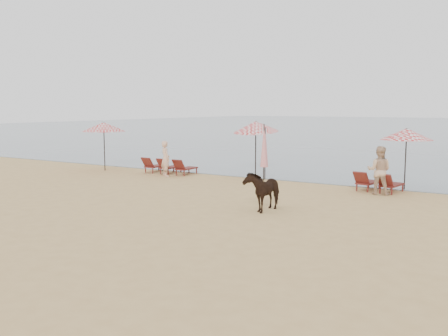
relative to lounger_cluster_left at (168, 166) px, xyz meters
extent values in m
plane|color=tan|center=(5.82, -9.20, -0.38)|extent=(120.00, 120.00, 0.00)
cube|color=maroon|center=(-0.96, 0.18, -0.07)|extent=(0.59, 1.23, 0.07)
cube|color=maroon|center=(-0.95, -0.47, 0.17)|extent=(0.57, 0.41, 0.53)
cube|color=maroon|center=(0.00, 0.20, -0.07)|extent=(0.59, 1.23, 0.07)
cube|color=maroon|center=(0.01, -0.45, 0.17)|extent=(0.57, 0.41, 0.53)
cube|color=maroon|center=(0.95, 0.21, -0.07)|extent=(0.59, 1.23, 0.07)
cube|color=maroon|center=(0.96, -0.44, 0.17)|extent=(0.57, 0.41, 0.53)
cube|color=maroon|center=(9.85, 0.30, -0.07)|extent=(0.75, 1.29, 0.07)
cube|color=maroon|center=(9.75, -0.34, 0.17)|extent=(0.62, 0.49, 0.53)
cube|color=maroon|center=(10.80, 0.15, -0.07)|extent=(0.75, 1.29, 0.07)
cube|color=maroon|center=(10.69, -0.50, 0.17)|extent=(0.62, 0.49, 0.53)
cylinder|color=black|center=(-3.64, -0.71, 0.79)|extent=(0.05, 0.05, 2.33)
cone|color=red|center=(-3.64, -0.71, 1.90)|extent=(2.23, 2.23, 0.48)
sphere|color=black|center=(-3.64, -0.71, 2.12)|extent=(0.08, 0.08, 0.08)
cylinder|color=black|center=(4.04, 1.62, 0.84)|extent=(0.06, 0.06, 2.43)
cone|color=red|center=(4.04, 1.62, 2.00)|extent=(2.15, 2.19, 0.73)
sphere|color=black|center=(4.04, 1.62, 2.22)|extent=(0.09, 0.09, 0.09)
cylinder|color=black|center=(11.07, 1.15, 0.76)|extent=(0.05, 0.05, 2.29)
cone|color=red|center=(11.07, 1.15, 1.86)|extent=(2.03, 2.03, 0.46)
sphere|color=black|center=(11.07, 1.15, 2.06)|extent=(0.08, 0.08, 0.08)
cylinder|color=black|center=(5.11, 0.38, 0.90)|extent=(0.06, 0.06, 2.56)
cone|color=red|center=(5.11, 0.38, 1.21)|extent=(0.31, 0.31, 1.92)
cylinder|color=black|center=(5.01, 0.71, 0.81)|extent=(0.05, 0.05, 2.38)
cone|color=red|center=(5.01, 0.71, 1.10)|extent=(0.29, 0.29, 1.79)
imported|color=black|center=(8.03, -5.40, 0.27)|extent=(0.72, 1.55, 1.30)
imported|color=#E1AC8C|center=(0.48, -0.83, 0.48)|extent=(0.74, 0.67, 1.71)
imported|color=tan|center=(10.47, -0.53, 0.54)|extent=(0.98, 0.82, 1.84)
camera|label=1|loc=(15.23, -19.56, 2.94)|focal=40.00mm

